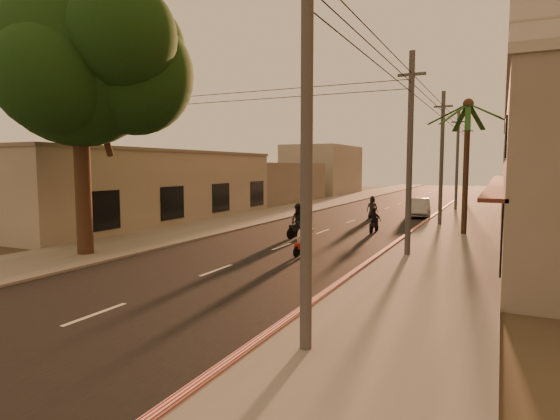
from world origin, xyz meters
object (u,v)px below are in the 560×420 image
Objects in this scene: palm_tree at (468,112)px; scooter_mid_a at (298,222)px; scooter_red at (302,240)px; scooter_mid_b at (374,221)px; parked_car at (419,208)px; broadleaf_tree at (87,64)px; scooter_far_a at (372,209)px.

palm_tree reaches higher than scooter_mid_a.
scooter_red is 8.65m from scooter_mid_b.
palm_tree is 1.74× the size of parked_car.
scooter_mid_a reaches higher than parked_car.
scooter_mid_b is at bearing 90.12° from scooter_red.
scooter_mid_a is at bearing -117.74° from parked_car.
scooter_mid_a is (-2.25, 4.78, 0.21)m from scooter_red.
broadleaf_tree is 13.25m from scooter_mid_a.
scooter_far_a reaches higher than parked_car.
broadleaf_tree is at bearing -124.29° from scooter_mid_b.
palm_tree is (14.61, 13.86, -1.33)m from broadleaf_tree.
broadleaf_tree is 6.72× the size of scooter_far_a.
scooter_mid_a is 1.22× the size of scooter_mid_b.
scooter_far_a is (-6.98, 6.13, -6.33)m from palm_tree.
scooter_mid_b is (9.57, 12.74, -7.76)m from broadleaf_tree.
scooter_far_a is at bearing 69.10° from broadleaf_tree.
scooter_mid_b reaches higher than scooter_red.
broadleaf_tree is 22.72m from scooter_far_a.
palm_tree reaches higher than parked_car.
scooter_red is 15.83m from scooter_far_a.
palm_tree is 13.17m from scooter_red.
scooter_far_a is at bearing 107.61° from scooter_mid_b.
broadleaf_tree reaches higher than palm_tree.
scooter_red is 0.89× the size of scooter_far_a.
palm_tree is at bearing 47.80° from scooter_mid_a.
scooter_mid_b is at bearing -167.58° from palm_tree.
broadleaf_tree is 12.21m from scooter_red.
broadleaf_tree is 26.68m from parked_car.
broadleaf_tree reaches higher than scooter_red.
broadleaf_tree reaches higher than scooter_mid_a.
scooter_far_a is (-0.80, 15.81, 0.12)m from scooter_red.
scooter_mid_a is (6.19, 8.95, -7.57)m from broadleaf_tree.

